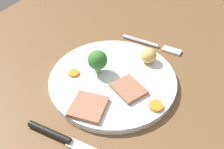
{
  "coord_description": "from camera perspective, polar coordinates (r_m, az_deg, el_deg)",
  "views": [
    {
      "loc": [
        33.55,
        19.91,
        40.65
      ],
      "look_at": [
        0.33,
        2.14,
        6.0
      ],
      "focal_mm": 40.01,
      "sensor_mm": 36.0,
      "label": 1
    }
  ],
  "objects": [
    {
      "name": "carrot_coin_back",
      "position": [
        0.53,
        -8.77,
        0.34
      ],
      "size": [
        2.33,
        2.33,
        0.5
      ],
      "primitive_type": "cylinder",
      "color": "orange",
      "rests_on": "dinner_plate"
    },
    {
      "name": "fork",
      "position": [
        0.63,
        9.33,
        6.7
      ],
      "size": [
        2.01,
        15.25,
        0.9
      ],
      "rotation": [
        0.0,
        0.0,
        1.57
      ],
      "color": "silver",
      "rests_on": "dining_table"
    },
    {
      "name": "broccoli_floret",
      "position": [
        0.52,
        -3.09,
        3.51
      ],
      "size": [
        4.1,
        4.1,
        5.3
      ],
      "color": "#8CB766",
      "rests_on": "dinner_plate"
    },
    {
      "name": "dining_table",
      "position": [
        0.55,
        -1.8,
        -2.3
      ],
      "size": [
        120.0,
        84.0,
        3.6
      ],
      "primitive_type": "cube",
      "color": "brown",
      "rests_on": "ground"
    },
    {
      "name": "meat_slice_main",
      "position": [
        0.49,
        3.82,
        -3.29
      ],
      "size": [
        7.36,
        7.87,
        0.8
      ],
      "primitive_type": "cube",
      "rotation": [
        0.0,
        0.0,
        4.25
      ],
      "color": "#9E664C",
      "rests_on": "dinner_plate"
    },
    {
      "name": "roast_potato_left",
      "position": [
        0.55,
        8.36,
        4.29
      ],
      "size": [
        4.52,
        4.47,
        3.32
      ],
      "primitive_type": "ellipsoid",
      "rotation": [
        0.0,
        0.0,
        3.45
      ],
      "color": "#D8B260",
      "rests_on": "dinner_plate"
    },
    {
      "name": "knife",
      "position": [
        0.44,
        -10.53,
        -14.46
      ],
      "size": [
        2.25,
        18.55,
        1.2
      ],
      "rotation": [
        0.0,
        0.0,
        1.61
      ],
      "color": "black",
      "rests_on": "dining_table"
    },
    {
      "name": "dinner_plate",
      "position": [
        0.52,
        0.0,
        -1.37
      ],
      "size": [
        26.57,
        26.57,
        1.4
      ],
      "primitive_type": "cylinder",
      "color": "white",
      "rests_on": "dining_table"
    },
    {
      "name": "carrot_coin_front",
      "position": [
        0.47,
        9.98,
        -7.11
      ],
      "size": [
        2.64,
        2.64,
        0.59
      ],
      "primitive_type": "cylinder",
      "color": "orange",
      "rests_on": "dinner_plate"
    },
    {
      "name": "meat_slice_under",
      "position": [
        0.46,
        -5.45,
        -7.34
      ],
      "size": [
        7.28,
        7.22,
        0.8
      ],
      "primitive_type": "cube",
      "rotation": [
        0.0,
        0.0,
        3.33
      ],
      "color": "#9E664C",
      "rests_on": "dinner_plate"
    }
  ]
}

